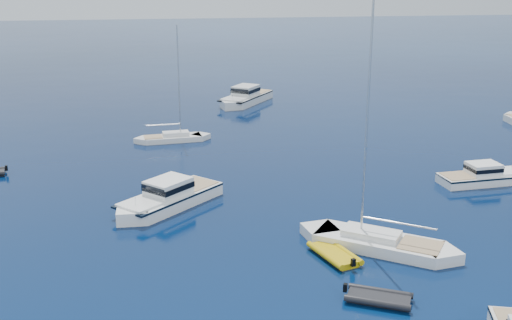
{
  "coord_description": "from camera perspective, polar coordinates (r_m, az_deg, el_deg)",
  "views": [
    {
      "loc": [
        -6.21,
        -22.09,
        16.65
      ],
      "look_at": [
        1.14,
        24.45,
        2.2
      ],
      "focal_mm": 44.0,
      "sensor_mm": 36.0,
      "label": 1
    }
  ],
  "objects": [
    {
      "name": "motor_cruiser_left",
      "position": [
        46.23,
        -8.07,
        -4.24
      ],
      "size": [
        9.35,
        9.23,
        2.64
      ],
      "primitive_type": null,
      "rotation": [
        0.0,
        0.0,
        2.34
      ],
      "color": "white",
      "rests_on": "ground"
    },
    {
      "name": "sailboat_mid_r",
      "position": [
        40.01,
        10.98,
        -7.87
      ],
      "size": [
        10.51,
        8.66,
        16.03
      ],
      "primitive_type": null,
      "rotation": [
        0.0,
        0.0,
        0.95
      ],
      "color": "white",
      "rests_on": "ground"
    },
    {
      "name": "motor_cruiser_far_r",
      "position": [
        54.06,
        19.99,
        -1.96
      ],
      "size": [
        8.34,
        3.15,
        2.14
      ],
      "primitive_type": null,
      "rotation": [
        0.0,
        0.0,
        4.79
      ],
      "color": "white",
      "rests_on": "ground"
    },
    {
      "name": "motor_cruiser_distant",
      "position": [
        80.96,
        -1.02,
        5.18
      ],
      "size": [
        9.11,
        10.97,
        2.9
      ],
      "primitive_type": null,
      "rotation": [
        0.0,
        0.0,
        2.53
      ],
      "color": "silver",
      "rests_on": "ground"
    },
    {
      "name": "sailboat_centre",
      "position": [
        63.64,
        -7.57,
        1.73
      ],
      "size": [
        8.29,
        2.92,
        11.93
      ],
      "primitive_type": null,
      "rotation": [
        0.0,
        0.0,
        4.81
      ],
      "color": "silver",
      "rests_on": "ground"
    },
    {
      "name": "tender_yellow",
      "position": [
        38.41,
        7.14,
        -8.78
      ],
      "size": [
        3.15,
        4.3,
        0.95
      ],
      "primitive_type": null,
      "rotation": [
        0.0,
        0.0,
        0.3
      ],
      "color": "gold",
      "rests_on": "ground"
    },
    {
      "name": "tender_grey_near",
      "position": [
        34.08,
        11.09,
        -12.54
      ],
      "size": [
        4.07,
        3.39,
        0.95
      ],
      "primitive_type": null,
      "rotation": [
        0.0,
        0.0,
        4.23
      ],
      "color": "black",
      "rests_on": "ground"
    }
  ]
}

